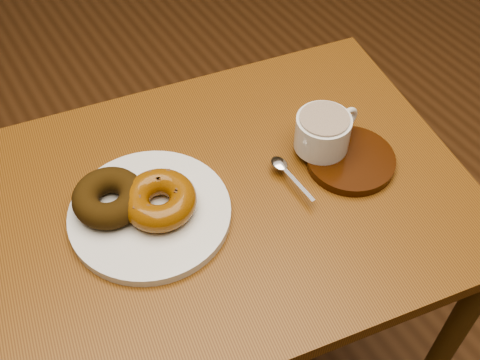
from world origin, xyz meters
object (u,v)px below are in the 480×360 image
cafe_table (230,235)px  coffee_cup (323,132)px  donut_plate (150,213)px  saucer (350,160)px

cafe_table → coffee_cup: coffee_cup is taller
donut_plate → cafe_table: bearing=-11.3°
coffee_cup → saucer: bearing=-65.6°
cafe_table → saucer: 0.23m
cafe_table → donut_plate: bearing=178.5°
donut_plate → saucer: size_ratio=1.70×
donut_plate → coffee_cup: (0.29, -0.03, 0.04)m
coffee_cup → donut_plate: bearing=171.1°
cafe_table → saucer: (0.20, -0.05, 0.12)m
cafe_table → donut_plate: size_ratio=3.41×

